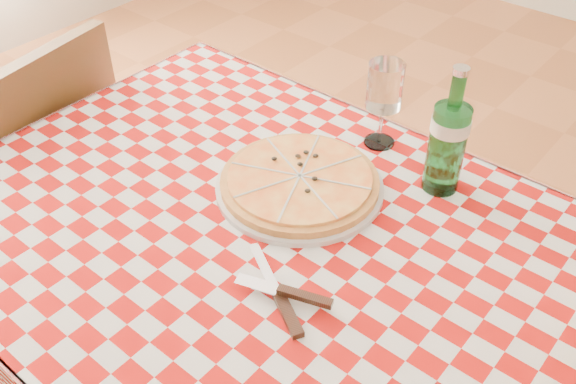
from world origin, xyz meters
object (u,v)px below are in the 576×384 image
(chair_far, at_px, (45,175))
(water_bottle, at_px, (449,131))
(pizza_plate, at_px, (300,181))
(wine_glass, at_px, (383,105))
(dining_table, at_px, (276,278))

(chair_far, bearing_deg, water_bottle, -171.73)
(chair_far, relative_size, pizza_plate, 2.72)
(water_bottle, height_order, wine_glass, water_bottle)
(pizza_plate, height_order, wine_glass, wine_glass)
(dining_table, height_order, wine_glass, wine_glass)
(water_bottle, relative_size, wine_glass, 1.39)
(dining_table, bearing_deg, chair_far, -179.70)
(chair_far, bearing_deg, pizza_plate, -179.77)
(dining_table, distance_m, wine_glass, 0.41)
(dining_table, height_order, water_bottle, water_bottle)
(pizza_plate, bearing_deg, wine_glass, 82.34)
(wine_glass, bearing_deg, pizza_plate, -97.66)
(wine_glass, bearing_deg, water_bottle, -15.88)
(pizza_plate, distance_m, water_bottle, 0.29)
(dining_table, xyz_separation_m, water_bottle, (0.15, 0.32, 0.23))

